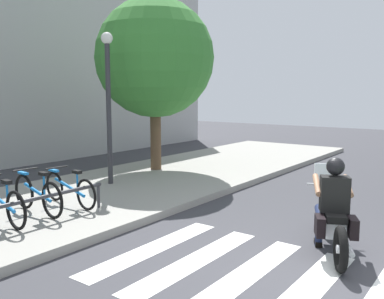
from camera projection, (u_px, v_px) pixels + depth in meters
name	position (u px, v px, depth m)	size (l,w,h in m)	color
ground_plane	(321.00, 277.00, 5.34)	(48.00, 48.00, 0.00)	#38383D
sidewalk	(60.00, 204.00, 8.54)	(24.00, 4.40, 0.15)	gray
crosswalk_stripe_2	(305.00, 293.00, 4.90)	(2.80, 0.40, 0.01)	white
crosswalk_stripe_3	(245.00, 275.00, 5.37)	(2.80, 0.40, 0.01)	white
crosswalk_stripe_4	(195.00, 261.00, 5.84)	(2.80, 0.40, 0.01)	white
crosswalk_stripe_5	(153.00, 248.00, 6.31)	(2.80, 0.40, 0.01)	white
motorcycle	(332.00, 220.00, 6.21)	(2.02, 1.11, 1.21)	black
rider	(333.00, 198.00, 6.08)	(0.76, 0.71, 1.43)	black
bicycle_1	(0.00, 203.00, 7.00)	(0.48, 1.74, 0.78)	black
bicycle_2	(37.00, 194.00, 7.56)	(0.48, 1.66, 0.80)	black
bicycle_3	(69.00, 189.00, 8.13)	(0.48, 1.70, 0.73)	black
bike_rack	(38.00, 201.00, 6.95)	(2.71, 0.07, 0.48)	#333338
street_lamp	(108.00, 94.00, 9.89)	(0.28, 0.28, 3.77)	#2D2D33
tree_near_rack	(155.00, 58.00, 11.69)	(3.36, 3.36, 5.02)	brown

